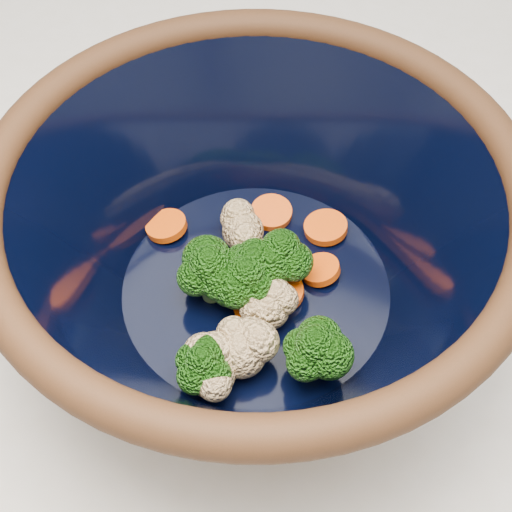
{
  "coord_description": "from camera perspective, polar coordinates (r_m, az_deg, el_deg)",
  "views": [
    {
      "loc": [
        0.08,
        -0.33,
        1.35
      ],
      "look_at": [
        -0.05,
        -0.07,
        0.97
      ],
      "focal_mm": 50.0,
      "sensor_mm": 36.0,
      "label": 1
    }
  ],
  "objects": [
    {
      "name": "counter",
      "position": [
        0.97,
        4.66,
        -17.14
      ],
      "size": [
        1.2,
        1.2,
        0.9
      ],
      "primitive_type": "cube",
      "color": "beige",
      "rests_on": "ground"
    },
    {
      "name": "vegetable_pile",
      "position": [
        0.48,
        -0.41,
        -2.66
      ],
      "size": [
        0.18,
        0.19,
        0.05
      ],
      "color": "#608442",
      "rests_on": "mixing_bowl"
    },
    {
      "name": "mixing_bowl",
      "position": [
        0.47,
        0.0,
        1.08
      ],
      "size": [
        0.42,
        0.42,
        0.15
      ],
      "rotation": [
        0.0,
        0.0,
        -0.32
      ],
      "color": "black",
      "rests_on": "counter"
    }
  ]
}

